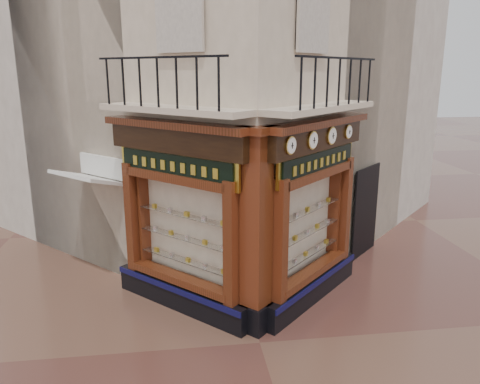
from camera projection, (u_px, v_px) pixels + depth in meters
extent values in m
plane|color=#502C25|center=(260.00, 343.00, 8.72)|extent=(80.00, 80.00, 0.00)
cube|color=beige|center=(224.00, 31.00, 13.11)|extent=(11.31, 11.31, 12.00)
cube|color=beige|center=(141.00, 52.00, 15.29)|extent=(11.31, 11.31, 11.00)
cube|color=beige|center=(289.00, 53.00, 15.93)|extent=(11.31, 11.31, 11.00)
cube|color=black|center=(181.00, 296.00, 9.94)|extent=(2.72, 2.72, 0.55)
cube|color=#0B0B38|center=(174.00, 290.00, 9.74)|extent=(2.50, 2.50, 0.12)
cube|color=#3C1A0B|center=(232.00, 244.00, 8.74)|extent=(0.37, 0.37, 2.45)
cube|color=#3C1A0B|center=(133.00, 217.00, 10.38)|extent=(0.37, 0.37, 2.45)
cube|color=beige|center=(190.00, 226.00, 9.82)|extent=(1.80, 1.80, 2.10)
cube|color=black|center=(176.00, 140.00, 9.12)|extent=(2.69, 2.69, 0.50)
cube|color=#3C1A0B|center=(173.00, 125.00, 8.98)|extent=(2.86, 2.86, 0.14)
cube|color=black|center=(312.00, 288.00, 10.31)|extent=(2.72, 2.72, 0.55)
cube|color=#0B0B38|center=(320.00, 281.00, 10.14)|extent=(2.50, 2.50, 0.12)
cube|color=#3C1A0B|center=(279.00, 242.00, 8.85)|extent=(0.37, 0.37, 2.45)
cube|color=#3C1A0B|center=(343.00, 208.00, 11.01)|extent=(0.37, 0.37, 2.45)
cube|color=beige|center=(301.00, 221.00, 10.13)|extent=(1.80, 1.80, 2.10)
cube|color=black|center=(317.00, 138.00, 9.48)|extent=(2.69, 2.69, 0.50)
cube|color=#3C1A0B|center=(321.00, 123.00, 9.36)|extent=(2.86, 2.86, 0.14)
cube|color=black|center=(255.00, 316.00, 9.13)|extent=(0.78, 0.78, 0.55)
cube|color=#3C1A0B|center=(256.00, 222.00, 8.64)|extent=(0.64, 0.64, 3.50)
cube|color=#3C1A0B|center=(257.00, 130.00, 8.21)|extent=(0.85, 0.85, 0.14)
cube|color=beige|center=(172.00, 110.00, 8.89)|extent=(2.97, 2.97, 0.12)
cube|color=black|center=(157.00, 57.00, 8.40)|extent=(2.36, 2.36, 0.04)
cube|color=beige|center=(323.00, 108.00, 9.28)|extent=(2.97, 2.97, 0.12)
cube|color=black|center=(340.00, 58.00, 8.84)|extent=(2.36, 2.36, 0.04)
cylinder|color=gold|center=(290.00, 145.00, 8.38)|extent=(0.27, 0.27, 0.33)
cylinder|color=white|center=(292.00, 146.00, 8.36)|extent=(0.22, 0.22, 0.29)
cube|color=black|center=(292.00, 146.00, 8.35)|extent=(0.02, 0.02, 0.11)
cube|color=black|center=(292.00, 146.00, 8.35)|extent=(0.07, 0.07, 0.01)
cylinder|color=gold|center=(312.00, 140.00, 9.00)|extent=(0.29, 0.29, 0.36)
cylinder|color=white|center=(314.00, 140.00, 8.98)|extent=(0.23, 0.23, 0.31)
cube|color=black|center=(314.00, 140.00, 8.97)|extent=(0.02, 0.02, 0.12)
cube|color=black|center=(314.00, 140.00, 8.97)|extent=(0.07, 0.07, 0.01)
cylinder|color=gold|center=(331.00, 136.00, 9.62)|extent=(0.30, 0.30, 0.37)
cylinder|color=white|center=(333.00, 136.00, 9.60)|extent=(0.24, 0.24, 0.32)
cube|color=black|center=(333.00, 136.00, 9.59)|extent=(0.02, 0.02, 0.12)
cube|color=black|center=(333.00, 136.00, 9.59)|extent=(0.07, 0.07, 0.01)
cylinder|color=gold|center=(348.00, 132.00, 10.23)|extent=(0.25, 0.25, 0.31)
cylinder|color=white|center=(349.00, 132.00, 10.22)|extent=(0.20, 0.20, 0.27)
cube|color=black|center=(350.00, 132.00, 10.21)|extent=(0.02, 0.02, 0.10)
cube|color=black|center=(350.00, 132.00, 10.21)|extent=(0.06, 0.06, 0.01)
cube|color=gold|center=(176.00, 166.00, 9.21)|extent=(2.30, 2.30, 0.62)
cube|color=black|center=(174.00, 166.00, 9.18)|extent=(2.14, 2.14, 0.46)
cube|color=gold|center=(318.00, 162.00, 9.58)|extent=(2.22, 2.22, 0.59)
cube|color=black|center=(320.00, 162.00, 9.56)|extent=(2.07, 2.07, 0.45)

